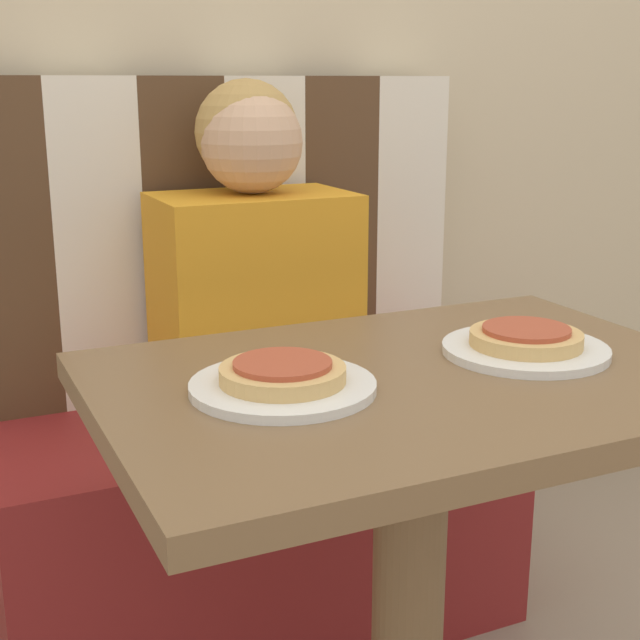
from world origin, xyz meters
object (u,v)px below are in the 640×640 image
object	(u,v)px
plate_left	(283,386)
plate_right	(525,350)
person	(253,260)
pizza_right	(526,337)
pizza_left	(283,372)

from	to	relation	value
plate_left	plate_right	bearing A→B (deg)	0.00
person	pizza_right	xyz separation A→B (m)	(0.18, -0.57, -0.02)
person	pizza_right	distance (m)	0.60
pizza_left	pizza_right	xyz separation A→B (m)	(0.36, 0.00, 0.00)
plate_left	plate_right	world-z (taller)	same
person	plate_right	distance (m)	0.60
person	pizza_left	size ratio (longest dim) A/B	4.01
plate_left	pizza_left	xyz separation A→B (m)	(-0.00, -0.00, 0.02)
plate_left	plate_right	distance (m)	0.36
plate_left	pizza_right	xyz separation A→B (m)	(0.36, -0.00, 0.02)
pizza_left	plate_right	bearing A→B (deg)	0.00
plate_left	pizza_right	size ratio (longest dim) A/B	1.48
plate_right	plate_left	bearing A→B (deg)	180.00
person	pizza_right	world-z (taller)	person
plate_right	pizza_left	bearing A→B (deg)	-180.00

